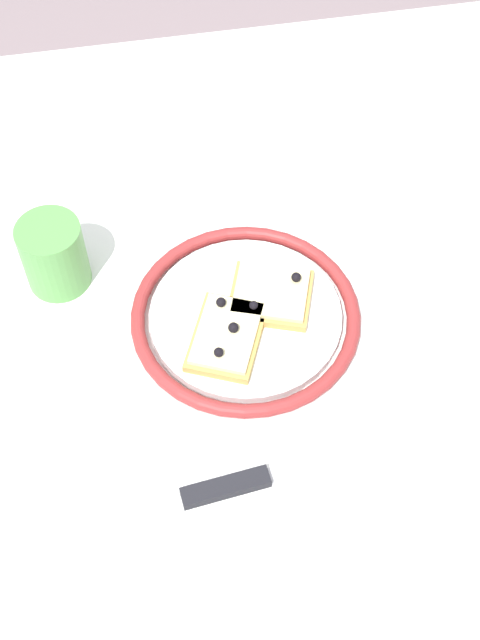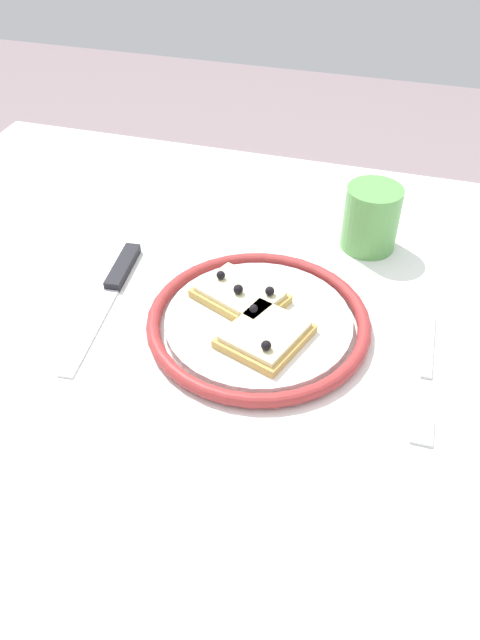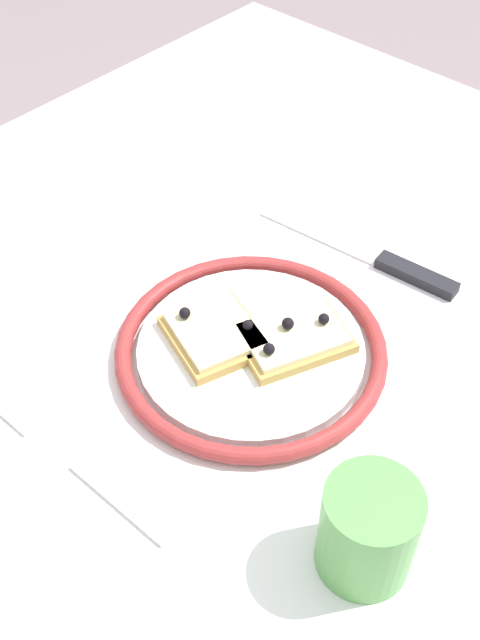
{
  "view_description": "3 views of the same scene",
  "coord_description": "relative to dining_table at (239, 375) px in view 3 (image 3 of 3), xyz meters",
  "views": [
    {
      "loc": [
        0.5,
        -0.15,
        1.55
      ],
      "look_at": [
        -0.01,
        -0.05,
        0.79
      ],
      "focal_mm": 47.05,
      "sensor_mm": 36.0,
      "label": 1
    },
    {
      "loc": [
        -0.16,
        0.47,
        1.24
      ],
      "look_at": [
        -0.01,
        -0.04,
        0.77
      ],
      "focal_mm": 34.51,
      "sensor_mm": 36.0,
      "label": 2
    },
    {
      "loc": [
        -0.41,
        -0.37,
        1.33
      ],
      "look_at": [
        -0.02,
        -0.02,
        0.78
      ],
      "focal_mm": 44.37,
      "sensor_mm": 36.0,
      "label": 3
    }
  ],
  "objects": [
    {
      "name": "ground_plane",
      "position": [
        0.0,
        0.0,
        -0.67
      ],
      "size": [
        6.0,
        6.0,
        0.0
      ],
      "primitive_type": "plane",
      "color": "gray"
    },
    {
      "name": "cup",
      "position": [
        -0.13,
        -0.25,
        0.13
      ],
      "size": [
        0.07,
        0.07,
        0.09
      ],
      "primitive_type": "cylinder",
      "color": "#599E4C",
      "rests_on": "dining_table"
    },
    {
      "name": "fork",
      "position": [
        -0.22,
        -0.02,
        0.09
      ],
      "size": [
        0.02,
        0.2,
        0.0
      ],
      "color": "silver",
      "rests_on": "dining_table"
    },
    {
      "name": "plate",
      "position": [
        -0.03,
        -0.04,
        0.1
      ],
      "size": [
        0.26,
        0.26,
        0.02
      ],
      "color": "white",
      "rests_on": "dining_table"
    },
    {
      "name": "knife",
      "position": [
        0.16,
        -0.07,
        0.09
      ],
      "size": [
        0.04,
        0.24,
        0.01
      ],
      "color": "silver",
      "rests_on": "dining_table"
    },
    {
      "name": "pizza_slice_near",
      "position": [
        -0.0,
        -0.07,
        0.11
      ],
      "size": [
        0.12,
        0.11,
        0.03
      ],
      "color": "tan",
      "rests_on": "plate"
    },
    {
      "name": "dining_table",
      "position": [
        0.0,
        0.0,
        0.0
      ],
      "size": [
        1.1,
        0.94,
        0.76
      ],
      "color": "white",
      "rests_on": "ground_plane"
    },
    {
      "name": "pizza_slice_far",
      "position": [
        -0.05,
        -0.01,
        0.11
      ],
      "size": [
        0.11,
        0.11,
        0.03
      ],
      "color": "tan",
      "rests_on": "plate"
    }
  ]
}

